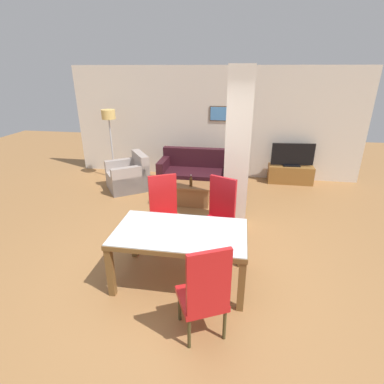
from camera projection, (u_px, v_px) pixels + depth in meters
ground_plane at (181, 279)px, 4.05m from camera, size 18.00×18.00×0.00m
back_wall at (214, 123)px, 7.46m from camera, size 7.20×0.09×2.70m
divider_pillar at (237, 152)px, 4.97m from camera, size 0.41×0.30×2.70m
dining_table at (180, 241)px, 3.82m from camera, size 1.68×0.95×0.74m
dining_chair_near_right at (205, 292)px, 2.97m from camera, size 0.61×0.61×1.13m
dining_chair_far_left at (165, 211)px, 4.67m from camera, size 0.62×0.62×1.13m
dining_chair_far_right at (219, 213)px, 4.59m from camera, size 0.61×0.61×1.13m
sofa at (198, 175)px, 7.07m from camera, size 1.76×0.86×0.87m
armchair at (129, 177)px, 6.97m from camera, size 1.16×1.15×0.82m
coffee_table at (192, 194)px, 6.20m from camera, size 0.77×0.49×0.43m
bottle at (191, 182)px, 6.00m from camera, size 0.06×0.06×0.24m
tv_stand at (290, 174)px, 7.36m from camera, size 1.06×0.40×0.43m
tv_screen at (293, 155)px, 7.17m from camera, size 1.01×0.24×0.56m
floor_lamp at (109, 121)px, 7.21m from camera, size 0.33×0.33×1.72m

